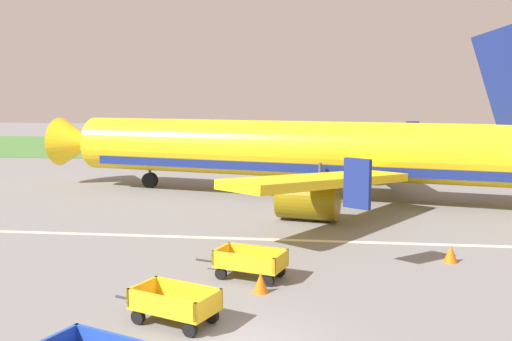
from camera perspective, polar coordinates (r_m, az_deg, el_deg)
grass_strip at (r=71.13m, az=5.03°, el=2.22°), size 220.00×28.00×0.06m
apron_stripe at (r=26.99m, az=2.00°, el=-6.89°), size 120.00×0.36×0.01m
airplane at (r=37.51m, az=4.95°, el=1.94°), size 37.41×30.25×11.34m
baggage_cart_third_in_row at (r=17.62m, az=-8.11°, el=-12.99°), size 3.57×2.23×1.07m
baggage_cart_fourth_in_row at (r=21.45m, az=-0.59°, el=-9.11°), size 3.61×2.07×1.07m
traffic_cone_near_plane at (r=20.04m, az=0.46°, el=-11.08°), size 0.54×0.54×0.71m
traffic_cone_mid_apron at (r=24.74m, az=18.79°, el=-7.81°), size 0.55×0.55×0.73m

